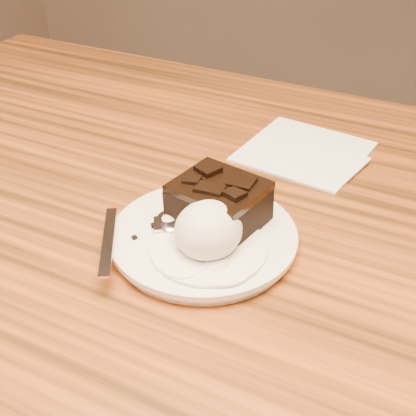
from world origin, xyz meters
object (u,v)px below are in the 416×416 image
at_px(brownie, 219,205).
at_px(napkin, 304,150).
at_px(plate, 204,238).
at_px(ice_cream_scoop, 208,230).
at_px(spoon, 169,222).
at_px(dining_table, 185,405).

relative_size(brownie, napkin, 0.58).
relative_size(plate, ice_cream_scoop, 2.78).
xyz_separation_m(brownie, napkin, (0.02, 0.21, -0.03)).
bearing_deg(ice_cream_scoop, spoon, 163.30).
bearing_deg(spoon, brownie, 4.91).
height_order(plate, napkin, plate).
height_order(dining_table, ice_cream_scoop, ice_cream_scoop).
bearing_deg(dining_table, brownie, -24.39).
bearing_deg(spoon, plate, -21.56).
xyz_separation_m(spoon, napkin, (0.07, 0.24, -0.02)).
xyz_separation_m(brownie, ice_cream_scoop, (0.01, -0.05, 0.00)).
height_order(spoon, napkin, spoon).
xyz_separation_m(dining_table, napkin, (0.09, 0.18, 0.38)).
bearing_deg(brownie, dining_table, 155.61).
distance_m(dining_table, napkin, 0.43).
bearing_deg(brownie, spoon, -143.99).
xyz_separation_m(dining_table, spoon, (0.03, -0.06, 0.40)).
bearing_deg(brownie, plate, -102.35).
relative_size(dining_table, napkin, 7.97).
height_order(ice_cream_scoop, napkin, ice_cream_scoop).
bearing_deg(dining_table, napkin, 63.38).
distance_m(brownie, spoon, 0.05).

